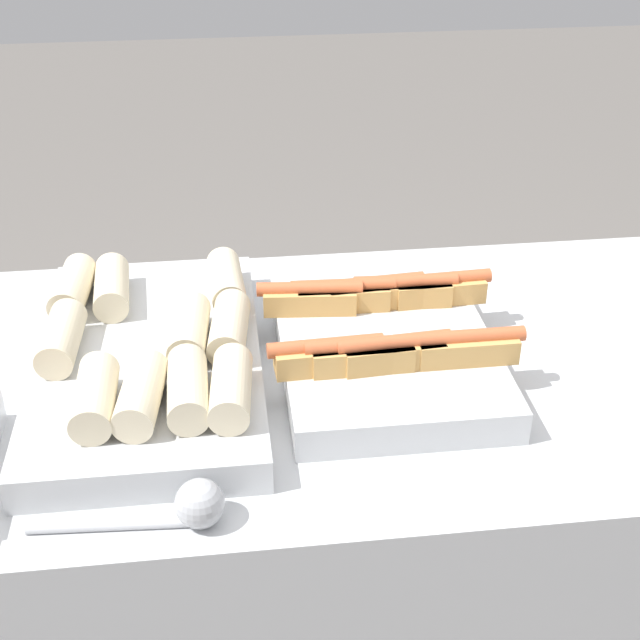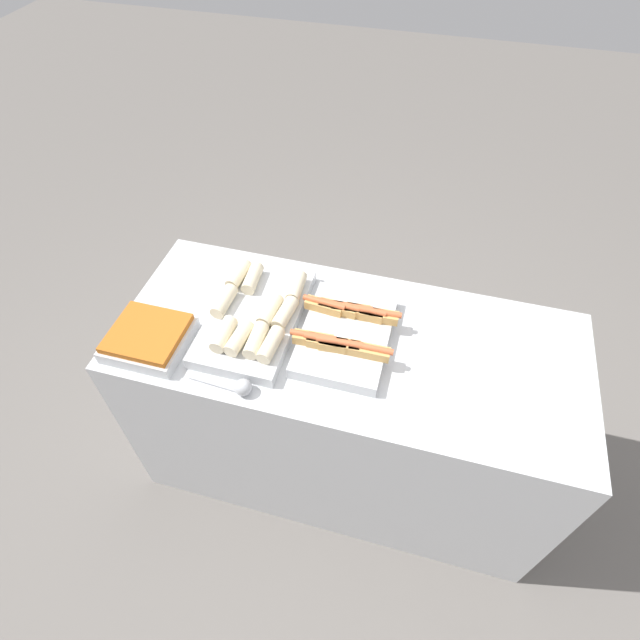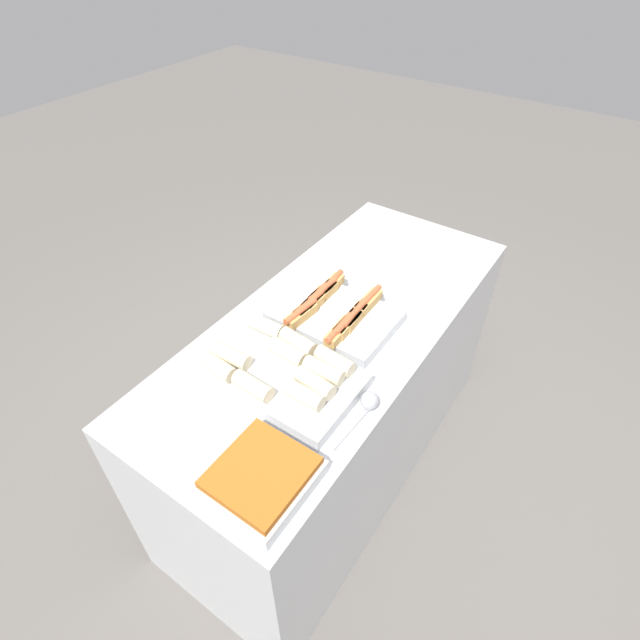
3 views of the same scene
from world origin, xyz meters
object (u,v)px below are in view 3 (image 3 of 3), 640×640
at_px(tray_side_front, 261,477).
at_px(serving_spoon_near, 368,403).
at_px(tray_hotdogs, 334,314).
at_px(tray_wraps, 279,370).

bearing_deg(tray_side_front, serving_spoon_near, -15.23).
height_order(tray_hotdogs, tray_wraps, tray_wraps).
bearing_deg(tray_wraps, tray_hotdogs, 1.25).
bearing_deg(tray_side_front, tray_hotdogs, 17.08).
relative_size(tray_hotdogs, tray_wraps, 0.80).
bearing_deg(tray_hotdogs, serving_spoon_near, -131.95).
relative_size(tray_wraps, tray_side_front, 1.99).
xyz_separation_m(tray_hotdogs, serving_spoon_near, (-0.28, -0.31, -0.01)).
bearing_deg(tray_side_front, tray_wraps, 30.94).
height_order(tray_wraps, tray_side_front, tray_wraps).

